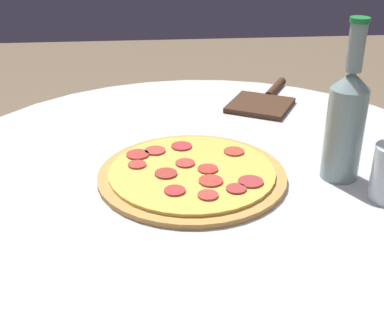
{
  "coord_description": "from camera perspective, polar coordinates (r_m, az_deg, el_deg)",
  "views": [
    {
      "loc": [
        0.1,
        0.88,
        1.19
      ],
      "look_at": [
        0.03,
        0.04,
        0.75
      ],
      "focal_mm": 50.0,
      "sensor_mm": 36.0,
      "label": 1
    }
  ],
  "objects": [
    {
      "name": "table",
      "position": [
        1.08,
        1.33,
        -8.04
      ],
      "size": [
        1.06,
        1.06,
        0.73
      ],
      "color": "silver",
      "rests_on": "ground_plane"
    },
    {
      "name": "pizza",
      "position": [
        0.95,
        -0.01,
        -0.64
      ],
      "size": [
        0.34,
        0.34,
        0.02
      ],
      "color": "#C68E47",
      "rests_on": "table"
    },
    {
      "name": "beer_bottle",
      "position": [
        0.95,
        16.09,
        4.88
      ],
      "size": [
        0.07,
        0.07,
        0.28
      ],
      "color": "gray",
      "rests_on": "table"
    },
    {
      "name": "pizza_paddle",
      "position": [
        1.31,
        7.65,
        7.06
      ],
      "size": [
        0.2,
        0.27,
        0.02
      ],
      "rotation": [
        0.0,
        0.0,
        -2.07
      ],
      "color": "#422819",
      "rests_on": "table"
    }
  ]
}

